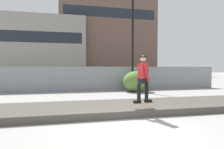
{
  "coord_description": "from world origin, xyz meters",
  "views": [
    {
      "loc": [
        -1.5,
        -4.84,
        1.71
      ],
      "look_at": [
        0.46,
        4.4,
        1.39
      ],
      "focal_mm": 28.66,
      "sensor_mm": 36.0,
      "label": 1
    }
  ],
  "objects_px": {
    "parked_car_mid": "(101,78)",
    "parked_car_far": "(155,77)",
    "street_lamp": "(133,32)",
    "parked_car_near": "(21,79)",
    "skater": "(143,76)",
    "skateboard": "(143,103)",
    "shrub_left": "(136,81)"
  },
  "relations": [
    {
      "from": "street_lamp",
      "to": "skater",
      "type": "bearing_deg",
      "value": -105.75
    },
    {
      "from": "skater",
      "to": "parked_car_mid",
      "type": "distance_m",
      "value": 10.6
    },
    {
      "from": "skateboard",
      "to": "parked_car_near",
      "type": "height_order",
      "value": "parked_car_near"
    },
    {
      "from": "skater",
      "to": "shrub_left",
      "type": "bearing_deg",
      "value": 72.33
    },
    {
      "from": "skateboard",
      "to": "shrub_left",
      "type": "height_order",
      "value": "shrub_left"
    },
    {
      "from": "skater",
      "to": "street_lamp",
      "type": "height_order",
      "value": "street_lamp"
    },
    {
      "from": "parked_car_mid",
      "to": "parked_car_far",
      "type": "distance_m",
      "value": 5.35
    },
    {
      "from": "skater",
      "to": "parked_car_far",
      "type": "relative_size",
      "value": 0.37
    },
    {
      "from": "street_lamp",
      "to": "parked_car_mid",
      "type": "relative_size",
      "value": 1.6
    },
    {
      "from": "parked_car_near",
      "to": "shrub_left",
      "type": "xyz_separation_m",
      "value": [
        8.79,
        -3.88,
        -0.08
      ]
    },
    {
      "from": "skateboard",
      "to": "parked_car_mid",
      "type": "distance_m",
      "value": 10.59
    },
    {
      "from": "skater",
      "to": "parked_car_far",
      "type": "xyz_separation_m",
      "value": [
        5.4,
        10.3,
        -0.59
      ]
    },
    {
      "from": "street_lamp",
      "to": "parked_car_near",
      "type": "height_order",
      "value": "street_lamp"
    },
    {
      "from": "skater",
      "to": "parked_car_far",
      "type": "bearing_deg",
      "value": 62.36
    },
    {
      "from": "parked_car_mid",
      "to": "shrub_left",
      "type": "relative_size",
      "value": 2.31
    },
    {
      "from": "skater",
      "to": "parked_car_far",
      "type": "height_order",
      "value": "skater"
    },
    {
      "from": "street_lamp",
      "to": "parked_car_near",
      "type": "relative_size",
      "value": 1.61
    },
    {
      "from": "skateboard",
      "to": "shrub_left",
      "type": "relative_size",
      "value": 0.42
    },
    {
      "from": "parked_car_near",
      "to": "parked_car_far",
      "type": "bearing_deg",
      "value": -0.08
    },
    {
      "from": "skateboard",
      "to": "parked_car_mid",
      "type": "bearing_deg",
      "value": 89.72
    },
    {
      "from": "skater",
      "to": "street_lamp",
      "type": "distance_m",
      "value": 8.08
    },
    {
      "from": "skateboard",
      "to": "parked_car_far",
      "type": "bearing_deg",
      "value": 62.36
    },
    {
      "from": "parked_car_far",
      "to": "street_lamp",
      "type": "bearing_deg",
      "value": -137.3
    },
    {
      "from": "street_lamp",
      "to": "parked_car_mid",
      "type": "bearing_deg",
      "value": 120.3
    },
    {
      "from": "shrub_left",
      "to": "street_lamp",
      "type": "bearing_deg",
      "value": 91.76
    },
    {
      "from": "parked_car_near",
      "to": "shrub_left",
      "type": "height_order",
      "value": "parked_car_near"
    },
    {
      "from": "skater",
      "to": "parked_car_near",
      "type": "bearing_deg",
      "value": 123.15
    },
    {
      "from": "parked_car_near",
      "to": "shrub_left",
      "type": "relative_size",
      "value": 2.3
    },
    {
      "from": "skater",
      "to": "shrub_left",
      "type": "distance_m",
      "value": 6.8
    },
    {
      "from": "parked_car_near",
      "to": "parked_car_mid",
      "type": "height_order",
      "value": "same"
    },
    {
      "from": "parked_car_near",
      "to": "parked_car_mid",
      "type": "xyz_separation_m",
      "value": [
        6.79,
        0.26,
        0.0
      ]
    },
    {
      "from": "parked_car_near",
      "to": "parked_car_far",
      "type": "relative_size",
      "value": 0.99
    }
  ]
}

